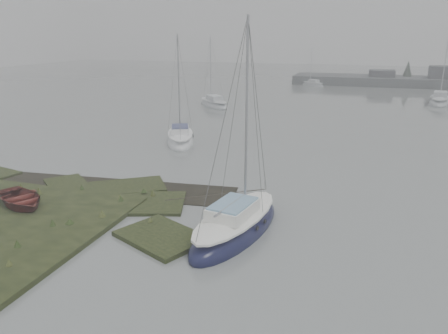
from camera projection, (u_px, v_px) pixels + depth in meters
ground at (285, 114)px, 45.91m from camera, size 160.00×160.00×0.00m
sailboat_main at (236, 227)px, 18.49m from camera, size 3.40×7.04×9.53m
sailboat_white at (180, 139)px, 33.97m from camera, size 4.38×6.48×8.74m
sailboat_far_a at (214, 104)px, 50.63m from camera, size 5.61×5.70×8.50m
sailboat_far_b at (439, 101)px, 52.58m from camera, size 3.20×7.11×9.68m
sailboat_far_c at (313, 85)px, 70.53m from camera, size 4.63×4.26×6.70m
dinghy at (20, 199)px, 20.85m from camera, size 4.18×3.77×0.71m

